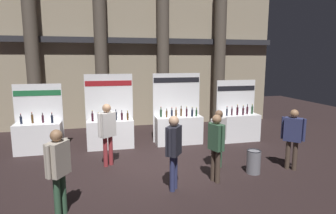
# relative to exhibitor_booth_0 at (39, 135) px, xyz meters

# --- Properties ---
(ground_plane) EXTENTS (26.57, 26.57, 0.00)m
(ground_plane) POSITION_rel_exhibitor_booth_0_xyz_m (3.38, -2.00, -0.58)
(ground_plane) COLOR black
(hall_colonnade) EXTENTS (13.29, 1.08, 6.93)m
(hall_colonnade) POSITION_rel_exhibitor_booth_0_xyz_m (3.38, 3.08, 2.84)
(hall_colonnade) COLOR gray
(hall_colonnade) RESTS_ON ground_plane
(exhibitor_booth_0) EXTENTS (1.50, 0.66, 2.22)m
(exhibitor_booth_0) POSITION_rel_exhibitor_booth_0_xyz_m (0.00, 0.00, 0.00)
(exhibitor_booth_0) COLOR white
(exhibitor_booth_0) RESTS_ON ground_plane
(exhibitor_booth_1) EXTENTS (1.62, 0.66, 2.51)m
(exhibitor_booth_1) POSITION_rel_exhibitor_booth_0_xyz_m (2.29, 0.02, 0.03)
(exhibitor_booth_1) COLOR white
(exhibitor_booth_1) RESTS_ON ground_plane
(exhibitor_booth_2) EXTENTS (1.74, 0.66, 2.52)m
(exhibitor_booth_2) POSITION_rel_exhibitor_booth_0_xyz_m (4.70, -0.04, 0.04)
(exhibitor_booth_2) COLOR white
(exhibitor_booth_2) RESTS_ON ground_plane
(exhibitor_booth_3) EXTENTS (1.54, 0.66, 2.24)m
(exhibitor_booth_3) POSITION_rel_exhibitor_booth_0_xyz_m (6.98, -0.18, 0.01)
(exhibitor_booth_3) COLOR white
(exhibitor_booth_3) RESTS_ON ground_plane
(trash_bin) EXTENTS (0.37, 0.37, 0.63)m
(trash_bin) POSITION_rel_exhibitor_booth_0_xyz_m (5.92, -3.16, -0.26)
(trash_bin) COLOR slate
(trash_bin) RESTS_ON ground_plane
(visitor_0) EXTENTS (0.34, 0.50, 1.70)m
(visitor_0) POSITION_rel_exhibitor_booth_0_xyz_m (4.73, -3.43, 0.43)
(visitor_0) COLOR #47382D
(visitor_0) RESTS_ON ground_plane
(visitor_1) EXTENTS (0.54, 0.41, 1.64)m
(visitor_1) POSITION_rel_exhibitor_booth_0_xyz_m (5.14, -2.60, 0.40)
(visitor_1) COLOR #33563D
(visitor_1) RESTS_ON ground_plane
(visitor_2) EXTENTS (0.43, 0.46, 1.76)m
(visitor_2) POSITION_rel_exhibitor_booth_0_xyz_m (3.61, -3.64, 0.48)
(visitor_2) COLOR navy
(visitor_2) RESTS_ON ground_plane
(visitor_3) EXTENTS (0.44, 0.53, 1.72)m
(visitor_3) POSITION_rel_exhibitor_booth_0_xyz_m (1.21, -4.22, 0.46)
(visitor_3) COLOR #33563D
(visitor_3) RESTS_ON ground_plane
(visitor_4) EXTENTS (0.49, 0.49, 1.68)m
(visitor_4) POSITION_rel_exhibitor_booth_0_xyz_m (7.07, -3.15, 0.44)
(visitor_4) COLOR #47382D
(visitor_4) RESTS_ON ground_plane
(visitor_5) EXTENTS (0.51, 0.46, 1.79)m
(visitor_5) POSITION_rel_exhibitor_booth_0_xyz_m (2.17, -1.73, 0.51)
(visitor_5) COLOR maroon
(visitor_5) RESTS_ON ground_plane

